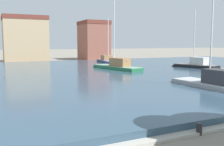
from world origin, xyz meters
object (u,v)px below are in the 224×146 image
(sailboat_black, at_px, (193,66))
(mooring_bollard, at_px, (199,129))
(sailboat_grey, at_px, (210,85))
(sailboat_green, at_px, (114,67))
(sailboat_navy, at_px, (108,62))

(sailboat_black, height_order, mooring_bollard, sailboat_black)
(sailboat_black, distance_m, sailboat_grey, 16.02)
(sailboat_black, bearing_deg, mooring_bollard, -132.02)
(sailboat_black, relative_size, mooring_bollard, 16.39)
(sailboat_green, relative_size, mooring_bollard, 18.99)
(sailboat_navy, xyz_separation_m, sailboat_black, (7.12, -12.59, 0.05))
(sailboat_black, xyz_separation_m, sailboat_green, (-10.68, 2.73, 0.01))
(sailboat_green, bearing_deg, sailboat_navy, 70.13)
(sailboat_navy, distance_m, sailboat_grey, 25.34)
(mooring_bollard, bearing_deg, sailboat_black, 47.98)
(sailboat_grey, height_order, mooring_bollard, sailboat_grey)
(sailboat_grey, bearing_deg, mooring_bollard, -138.21)
(sailboat_navy, bearing_deg, sailboat_black, -60.52)
(sailboat_black, height_order, sailboat_grey, sailboat_grey)
(sailboat_navy, distance_m, sailboat_black, 14.47)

